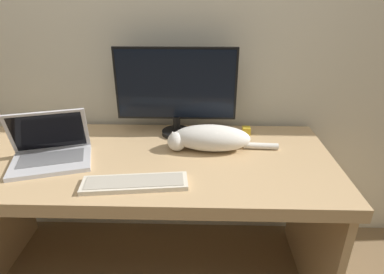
# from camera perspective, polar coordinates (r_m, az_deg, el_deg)

# --- Properties ---
(wall_back) EXTENTS (6.40, 0.06, 2.60)m
(wall_back) POSITION_cam_1_polar(r_m,az_deg,el_deg) (1.82, -7.12, 18.65)
(wall_back) COLOR beige
(wall_back) RESTS_ON ground_plane
(desk) EXTENTS (1.80, 0.78, 0.76)m
(desk) POSITION_cam_1_polar(r_m,az_deg,el_deg) (1.63, -8.07, -7.92)
(desk) COLOR tan
(desk) RESTS_ON ground_plane
(monitor) EXTENTS (0.63, 0.16, 0.47)m
(monitor) POSITION_cam_1_polar(r_m,az_deg,el_deg) (1.68, -2.87, 8.58)
(monitor) COLOR black
(monitor) RESTS_ON desk
(laptop) EXTENTS (0.40, 0.34, 0.24)m
(laptop) POSITION_cam_1_polar(r_m,az_deg,el_deg) (1.61, -23.84, -2.44)
(laptop) COLOR #B7B7BC
(laptop) RESTS_ON desk
(external_keyboard) EXTENTS (0.44, 0.17, 0.02)m
(external_keyboard) POSITION_cam_1_polar(r_m,az_deg,el_deg) (1.34, -10.14, -8.06)
(external_keyboard) COLOR beige
(external_keyboard) RESTS_ON desk
(cat) EXTENTS (0.55, 0.18, 0.13)m
(cat) POSITION_cam_1_polar(r_m,az_deg,el_deg) (1.58, 3.12, -0.12)
(cat) COLOR silver
(cat) RESTS_ON desk
(small_toy) EXTENTS (0.04, 0.04, 0.04)m
(small_toy) POSITION_cam_1_polar(r_m,az_deg,el_deg) (1.78, 9.62, 1.09)
(small_toy) COLOR gold
(small_toy) RESTS_ON desk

